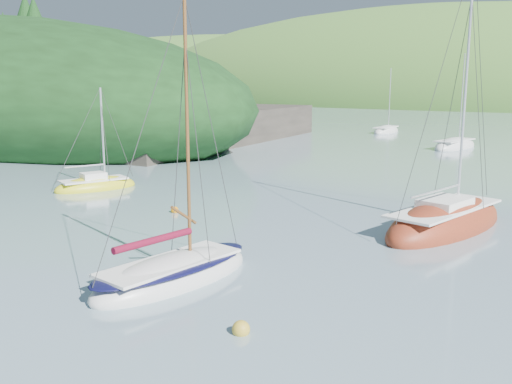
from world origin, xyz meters
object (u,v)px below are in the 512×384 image
Objects in this scene: sailboat_yellow at (96,186)px; distant_sloop_c at (386,131)px; distant_sloop_a at (455,147)px; daysailer_white at (173,275)px; sloop_red at (445,224)px.

distant_sloop_c reaches higher than sailboat_yellow.
distant_sloop_c is at bearing 144.22° from distant_sloop_a.
sloop_red is (4.90, 12.43, 0.01)m from daysailer_white.
sailboat_yellow is (-15.89, 8.67, -0.06)m from daysailer_white.
sailboat_yellow is 47.14m from distant_sloop_c.
daysailer_white is 1.47× the size of sailboat_yellow.
distant_sloop_c is at bearing 125.83° from sloop_red.
sloop_red is at bearing -65.82° from distant_sloop_c.
distant_sloop_a is 1.13× the size of distant_sloop_c.
sailboat_yellow is (-20.78, -3.75, -0.07)m from sloop_red.
distant_sloop_a is at bearing 100.09° from daysailer_white.
sailboat_yellow is at bearing -99.99° from distant_sloop_a.
daysailer_white reaches higher than distant_sloop_a.
distant_sloop_a reaches higher than distant_sloop_c.
sailboat_yellow is 0.77× the size of distant_sloop_c.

